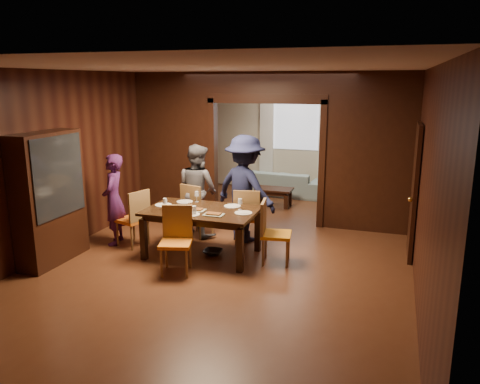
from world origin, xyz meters
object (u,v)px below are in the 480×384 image
(person_navy, at_px, (245,189))
(chair_near, at_px, (176,241))
(person_purple, at_px, (114,200))
(chair_left, at_px, (132,218))
(chair_right, at_px, (276,233))
(person_grey, at_px, (198,190))
(dining_table, at_px, (202,232))
(chair_far_l, at_px, (198,210))
(hutch, at_px, (49,198))
(coffee_table, at_px, (274,197))
(chair_far_r, at_px, (248,216))
(sofa, at_px, (281,183))

(person_navy, distance_m, chair_near, 1.83)
(person_purple, distance_m, chair_near, 1.78)
(chair_left, relative_size, chair_right, 1.00)
(person_grey, xyz_separation_m, dining_table, (0.48, -0.95, -0.44))
(chair_right, bearing_deg, person_grey, 53.25)
(chair_far_l, height_order, hutch, hutch)
(dining_table, distance_m, coffee_table, 3.34)
(person_navy, bearing_deg, chair_far_l, 25.33)
(chair_far_r, bearing_deg, chair_far_l, -16.95)
(person_grey, bearing_deg, chair_far_r, -164.42)
(person_navy, height_order, chair_far_r, person_navy)
(person_grey, height_order, coffee_table, person_grey)
(person_purple, distance_m, chair_far_r, 2.28)
(coffee_table, distance_m, chair_left, 3.66)
(chair_left, xyz_separation_m, hutch, (-0.79, -1.00, 0.52))
(dining_table, xyz_separation_m, chair_left, (-1.30, 0.06, 0.10))
(person_purple, bearing_deg, chair_far_l, 105.57)
(sofa, height_order, hutch, hutch)
(dining_table, xyz_separation_m, chair_right, (1.20, 0.06, 0.10))
(dining_table, distance_m, chair_far_l, 0.99)
(chair_left, distance_m, chair_far_l, 1.18)
(person_purple, xyz_separation_m, chair_near, (1.55, -0.83, -0.29))
(dining_table, xyz_separation_m, chair_far_r, (0.51, 0.79, 0.10))
(person_purple, bearing_deg, hutch, -43.39)
(chair_far_r, relative_size, chair_near, 1.00)
(person_navy, height_order, dining_table, person_navy)
(coffee_table, bearing_deg, person_purple, -121.05)
(dining_table, bearing_deg, chair_far_l, 116.94)
(person_grey, bearing_deg, dining_table, 141.72)
(person_grey, distance_m, chair_near, 1.81)
(person_grey, relative_size, chair_right, 1.70)
(person_purple, distance_m, person_grey, 1.46)
(chair_far_l, relative_size, chair_near, 1.00)
(dining_table, height_order, chair_near, chair_near)
(person_purple, relative_size, chair_far_r, 1.59)
(chair_far_l, bearing_deg, hutch, 63.23)
(chair_right, distance_m, hutch, 3.47)
(hutch, bearing_deg, chair_right, 17.02)
(person_navy, height_order, chair_right, person_navy)
(coffee_table, bearing_deg, chair_right, -75.13)
(coffee_table, distance_m, chair_near, 4.13)
(person_purple, height_order, chair_right, person_purple)
(dining_table, bearing_deg, coffee_table, 84.29)
(person_navy, bearing_deg, person_grey, 20.18)
(person_grey, bearing_deg, person_purple, 62.90)
(chair_right, bearing_deg, coffee_table, 6.14)
(chair_right, bearing_deg, person_navy, 33.24)
(chair_near, bearing_deg, dining_table, 68.04)
(sofa, height_order, chair_left, chair_left)
(person_grey, distance_m, chair_right, 1.93)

